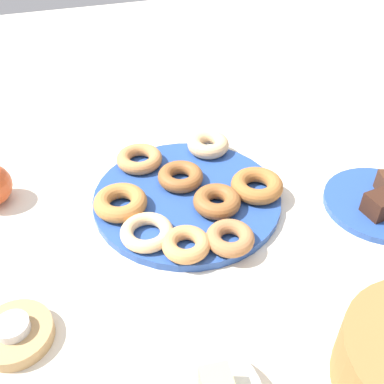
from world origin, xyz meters
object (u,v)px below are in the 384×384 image
at_px(donut_plate, 187,198).
at_px(brownie_far, 381,204).
at_px(donut_3, 230,238).
at_px(donut_7, 147,232).
at_px(donut_1, 257,185).
at_px(tealight, 13,327).
at_px(donut_0, 120,201).
at_px(cake_plate, 380,204).
at_px(donut_2, 180,176).
at_px(candle_holder, 16,334).
at_px(donut_5, 139,159).
at_px(donut_8, 186,244).
at_px(donut_4, 217,201).
at_px(donut_6, 208,144).

xyz_separation_m(donut_plate, brownie_far, (-0.31, 0.15, 0.02)).
relative_size(donut_3, brownie_far, 1.57).
bearing_deg(donut_7, donut_1, -166.73).
distance_m(donut_3, tealight, 0.34).
xyz_separation_m(donut_0, cake_plate, (-0.46, 0.13, -0.02)).
xyz_separation_m(donut_1, donut_2, (0.13, -0.07, -0.00)).
xyz_separation_m(donut_plate, donut_1, (-0.13, 0.03, 0.02)).
height_order(donut_2, candle_holder, donut_2).
relative_size(cake_plate, tealight, 4.47).
relative_size(donut_3, donut_5, 0.88).
xyz_separation_m(donut_8, cake_plate, (-0.38, -0.01, -0.02)).
distance_m(donut_4, tealight, 0.38).
height_order(donut_4, donut_7, donut_4).
distance_m(brownie_far, tealight, 0.62).
bearing_deg(donut_3, brownie_far, 177.98).
bearing_deg(tealight, donut_7, -150.68).
bearing_deg(donut_3, donut_4, -96.93).
height_order(donut_plate, brownie_far, brownie_far).
distance_m(donut_5, brownie_far, 0.46).
bearing_deg(donut_3, donut_7, -24.30).
relative_size(donut_2, cake_plate, 0.42).
xyz_separation_m(donut_0, brownie_far, (-0.43, 0.15, 0.00)).
bearing_deg(donut_4, donut_plate, -51.64).
bearing_deg(brownie_far, donut_0, -19.78).
relative_size(donut_0, donut_5, 1.04).
distance_m(donut_plate, donut_0, 0.12).
bearing_deg(candle_holder, brownie_far, -175.03).
bearing_deg(donut_plate, donut_8, 71.79).
xyz_separation_m(donut_plate, donut_2, (0.00, -0.04, 0.02)).
bearing_deg(donut_5, brownie_far, 143.65).
height_order(donut_8, tealight, donut_8).
height_order(donut_8, brownie_far, brownie_far).
bearing_deg(donut_plate, candle_holder, 33.35).
distance_m(donut_0, donut_6, 0.24).
bearing_deg(donut_7, donut_5, -99.70).
height_order(donut_0, donut_6, same).
relative_size(donut_4, donut_8, 1.08).
bearing_deg(brownie_far, donut_7, -9.32).
bearing_deg(donut_6, donut_8, 63.16).
distance_m(donut_2, donut_6, 0.12).
relative_size(donut_4, donut_6, 0.99).
xyz_separation_m(donut_1, brownie_far, (-0.18, 0.12, 0.00)).
relative_size(donut_4, candle_holder, 0.84).
height_order(donut_2, donut_4, donut_4).
height_order(donut_3, donut_6, donut_6).
bearing_deg(donut_0, donut_2, -164.11).
height_order(donut_5, tealight, donut_5).
bearing_deg(tealight, donut_5, -127.41).
xyz_separation_m(donut_3, tealight, (0.34, 0.06, 0.00)).
xyz_separation_m(donut_7, cake_plate, (-0.43, 0.04, -0.02)).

